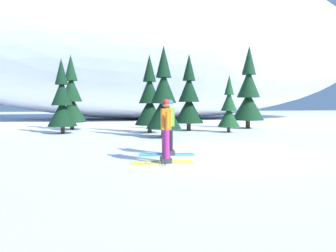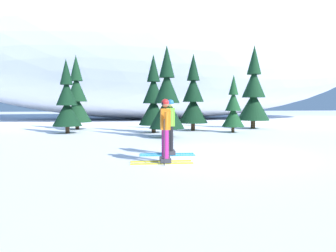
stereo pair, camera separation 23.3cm
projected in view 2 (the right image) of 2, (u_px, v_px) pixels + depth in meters
The scene contains 11 objects.
ground_plane at pixel (228, 155), 9.37m from camera, with size 120.00×120.00×0.00m, color white.
skier_lime_jacket at pixel (170, 126), 9.26m from camera, with size 1.73×0.78×1.72m.
skier_orange_jacket at pixel (165, 130), 8.01m from camera, with size 1.70×0.79×1.72m.
pine_tree_far_left at pixel (67, 102), 16.18m from camera, with size 1.55×1.55×4.02m.
pine_tree_left at pixel (77, 98), 18.71m from camera, with size 1.79×1.79×4.64m.
pine_tree_center_left at pixel (154, 100), 16.58m from camera, with size 1.67×1.67×4.31m.
pine_tree_center at pixel (167, 99), 14.11m from camera, with size 1.67×1.67×4.33m.
pine_tree_center_right at pixel (193, 99), 17.91m from camera, with size 1.77×1.77×4.57m.
pine_tree_right at pixel (233, 108), 16.75m from camera, with size 1.24×1.24×3.22m.
pine_tree_far_right at pixel (254, 94), 19.46m from camera, with size 2.08×2.08×5.38m.
snow_ridge_background at pixel (157, 45), 32.00m from camera, with size 50.03×19.24×15.92m, color white.
Camera 2 is at (-3.45, -8.82, 1.57)m, focal length 32.06 mm.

